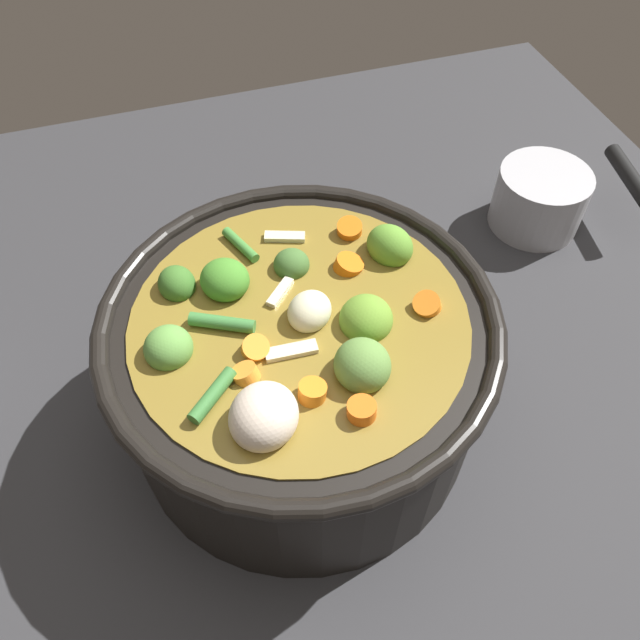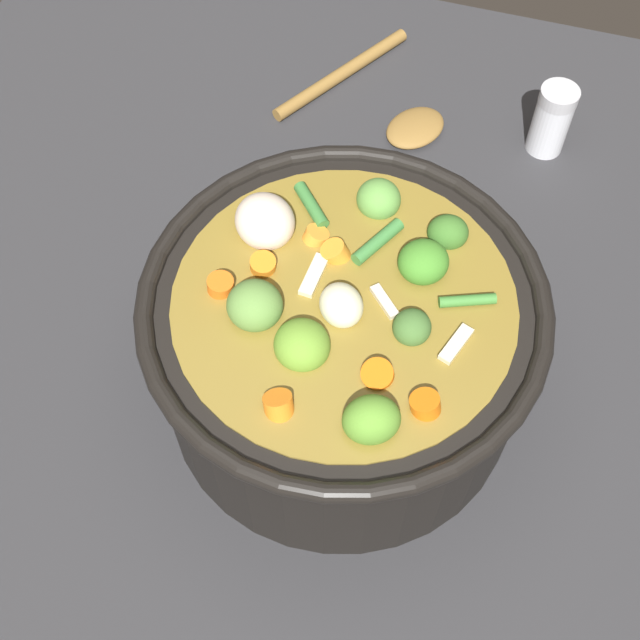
# 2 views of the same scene
# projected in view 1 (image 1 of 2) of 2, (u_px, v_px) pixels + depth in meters

# --- Properties ---
(ground_plane) EXTENTS (1.10, 1.10, 0.00)m
(ground_plane) POSITION_uv_depth(u_px,v_px,m) (303.00, 413.00, 0.59)
(ground_plane) COLOR #2D2D30
(cooking_pot) EXTENTS (0.32, 0.32, 0.17)m
(cooking_pot) POSITION_uv_depth(u_px,v_px,m) (301.00, 366.00, 0.53)
(cooking_pot) COLOR black
(cooking_pot) RESTS_ON ground_plane
(small_saucepan) EXTENTS (0.17, 0.12, 0.07)m
(small_saucepan) POSITION_uv_depth(u_px,v_px,m) (542.00, 198.00, 0.73)
(small_saucepan) COLOR #ADADB2
(small_saucepan) RESTS_ON ground_plane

